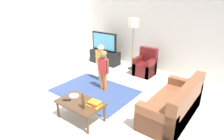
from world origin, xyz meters
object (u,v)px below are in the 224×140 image
object	(u,v)px
floor_lamp	(133,26)
bottle	(83,102)
coffee_table	(80,104)
child_near_tv	(101,60)
child_center	(103,68)
couch	(175,106)
tv_remote	(67,100)
plate	(74,96)
tv	(104,42)
book_stack	(95,104)
armchair	(146,66)
tv_stand	(105,57)

from	to	relation	value
floor_lamp	bottle	size ratio (longest dim) A/B	5.29
floor_lamp	coffee_table	distance (m)	3.53
child_near_tv	coffee_table	distance (m)	2.03
coffee_table	child_center	bearing A→B (deg)	110.35
couch	floor_lamp	distance (m)	3.29
floor_lamp	bottle	bearing A→B (deg)	-73.93
bottle	floor_lamp	bearing A→B (deg)	106.07
child_near_tv	coffee_table	world-z (taller)	child_near_tv
tv_remote	plate	world-z (taller)	plate
tv	book_stack	world-z (taller)	tv
couch	bottle	xyz separation A→B (m)	(-1.35, -1.40, 0.27)
tv_remote	child_near_tv	bearing A→B (deg)	76.51
floor_lamp	coffee_table	xyz separation A→B (m)	(0.75, -3.25, -1.17)
coffee_table	plate	size ratio (longest dim) A/B	4.55
armchair	bottle	world-z (taller)	armchair
tv_stand	tv_remote	distance (m)	3.60
floor_lamp	book_stack	xyz separation A→B (m)	(1.08, -3.16, -1.08)
bottle	plate	bearing A→B (deg)	157.06
bottle	coffee_table	bearing A→B (deg)	151.39
plate	book_stack	bearing A→B (deg)	-0.97
tv	book_stack	size ratio (longest dim) A/B	3.91
book_stack	tv	bearing A→B (deg)	126.70
couch	child_near_tv	world-z (taller)	child_near_tv
child_center	plate	bearing A→B (deg)	-80.72
child_near_tv	armchair	bearing A→B (deg)	57.07
child_near_tv	coffee_table	xyz separation A→B (m)	(0.94, -1.77, -0.32)
plate	child_near_tv	bearing A→B (deg)	110.86
floor_lamp	tv_stand	bearing A→B (deg)	-172.45
tv	child_center	world-z (taller)	tv
bottle	plate	size ratio (longest dim) A/B	1.53
book_stack	tv_remote	world-z (taller)	book_stack
tv	plate	bearing A→B (deg)	-61.77
tv	coffee_table	distance (m)	3.64
armchair	book_stack	distance (m)	3.00
child_center	plate	size ratio (longest dim) A/B	4.97
floor_lamp	coffee_table	world-z (taller)	floor_lamp
floor_lamp	tv_remote	size ratio (longest dim) A/B	10.47
floor_lamp	child_near_tv	world-z (taller)	floor_lamp
couch	plate	size ratio (longest dim) A/B	8.18
tv_stand	child_near_tv	size ratio (longest dim) A/B	1.04
couch	tv_remote	size ratio (longest dim) A/B	10.59
tv	couch	bearing A→B (deg)	-27.32
couch	floor_lamp	world-z (taller)	floor_lamp
couch	book_stack	distance (m)	1.73
tv	book_stack	bearing A→B (deg)	-53.30
tv	couch	distance (m)	3.95
tv_stand	couch	bearing A→B (deg)	-27.59
tv_stand	floor_lamp	xyz separation A→B (m)	(1.15, 0.15, 1.30)
floor_lamp	book_stack	bearing A→B (deg)	-71.15
tv	child_near_tv	distance (m)	1.63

